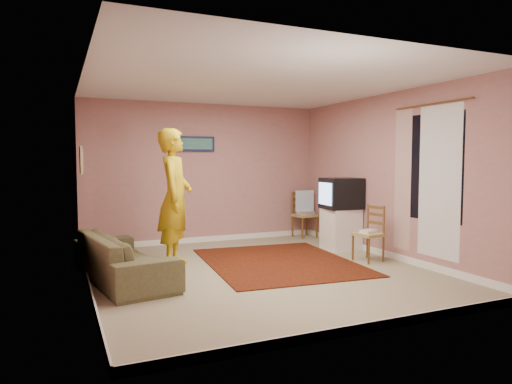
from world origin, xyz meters
name	(u,v)px	position (x,y,z in m)	size (l,w,h in m)	color
ground	(259,271)	(0.00, 0.00, 0.00)	(5.00, 5.00, 0.00)	gray
wall_back	(205,173)	(0.00, 2.50, 1.30)	(4.50, 0.02, 2.60)	#B2757A
wall_front	(374,188)	(0.00, -2.50, 1.30)	(4.50, 0.02, 2.60)	#B2757A
wall_left	(85,181)	(-2.25, 0.00, 1.30)	(0.02, 5.00, 2.60)	#B2757A
wall_right	(389,176)	(2.25, 0.00, 1.30)	(0.02, 5.00, 2.60)	#B2757A
ceiling	(259,83)	(0.00, 0.00, 2.60)	(4.50, 5.00, 0.02)	silver
baseboard_back	(206,239)	(0.00, 2.49, 0.05)	(4.50, 0.02, 0.10)	white
baseboard_front	(371,327)	(0.00, -2.49, 0.05)	(4.50, 0.02, 0.10)	white
baseboard_left	(89,285)	(-2.24, 0.00, 0.05)	(0.02, 5.00, 0.10)	white
baseboard_right	(387,254)	(2.24, 0.00, 0.05)	(0.02, 5.00, 0.10)	white
window	(432,167)	(2.24, -0.90, 1.45)	(0.01, 1.10, 1.50)	black
curtain_sheer	(439,182)	(2.23, -1.05, 1.25)	(0.01, 0.75, 2.10)	white
curtain_floral	(403,180)	(2.21, -0.35, 1.25)	(0.01, 0.35, 2.10)	beige
curtain_rod	(431,104)	(2.20, -0.90, 2.32)	(0.02, 0.02, 1.40)	brown
picture_back	(190,144)	(-0.30, 2.47, 1.85)	(0.95, 0.04, 0.28)	#161A3C
picture_left	(81,160)	(-2.22, 1.60, 1.55)	(0.04, 0.38, 0.42)	beige
area_rug	(279,262)	(0.50, 0.38, 0.01)	(2.12, 2.65, 0.01)	black
tv_cabinet	(341,229)	(1.95, 0.87, 0.35)	(0.56, 0.51, 0.71)	white
crt_tv	(341,193)	(1.94, 0.87, 0.98)	(0.67, 0.60, 0.53)	black
chair_a	(305,210)	(1.98, 2.20, 0.56)	(0.46, 0.44, 0.50)	tan
dvd_player	(305,213)	(1.98, 2.20, 0.50)	(0.37, 0.27, 0.06)	silver
blue_throw	(305,201)	(1.98, 2.20, 0.74)	(0.39, 0.05, 0.41)	#96CFF5
chair_b	(368,227)	(1.79, -0.10, 0.52)	(0.42, 0.44, 0.46)	tan
game_console	(368,231)	(1.79, -0.10, 0.46)	(0.23, 0.17, 0.05)	white
sofa	(124,257)	(-1.80, 0.24, 0.30)	(2.06, 0.80, 0.60)	brown
person	(175,198)	(-0.99, 0.79, 1.00)	(0.73, 0.48, 2.01)	gold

